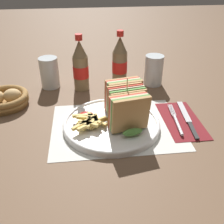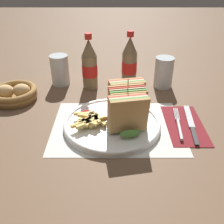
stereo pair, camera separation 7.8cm
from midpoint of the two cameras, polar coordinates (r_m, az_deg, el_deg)
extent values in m
plane|color=brown|center=(0.79, 2.57, -3.27)|extent=(4.00, 4.00, 0.00)
cube|color=silver|center=(0.79, 3.71, -3.17)|extent=(0.39, 0.28, 0.00)
cylinder|color=white|center=(0.78, 2.86, -2.91)|extent=(0.29, 0.29, 0.01)
torus|color=white|center=(0.78, 2.87, -2.49)|extent=(0.29, 0.29, 0.01)
cube|color=tan|center=(0.70, 6.66, -0.98)|extent=(0.11, 0.04, 0.11)
cube|color=#518E3D|center=(0.71, 6.44, -0.66)|extent=(0.11, 0.04, 0.11)
cube|color=beige|center=(0.72, 6.22, -0.35)|extent=(0.11, 0.04, 0.11)
cube|color=red|center=(0.73, 6.02, -0.04)|extent=(0.11, 0.04, 0.11)
cube|color=tan|center=(0.73, 5.81, 0.26)|extent=(0.11, 0.04, 0.11)
ellipsoid|color=#518E3D|center=(0.71, 6.83, -4.74)|extent=(0.06, 0.03, 0.02)
cube|color=tan|center=(0.74, 6.52, 0.33)|extent=(0.11, 0.04, 0.11)
cube|color=#518E3D|center=(0.74, 6.32, 0.77)|extent=(0.11, 0.04, 0.11)
cube|color=beige|center=(0.75, 6.13, 1.20)|extent=(0.11, 0.04, 0.11)
cube|color=red|center=(0.76, 5.94, 1.63)|extent=(0.11, 0.04, 0.11)
cube|color=tan|center=(0.77, 5.76, 2.05)|extent=(0.11, 0.04, 0.11)
ellipsoid|color=#518E3D|center=(0.75, 6.44, -2.44)|extent=(0.06, 0.03, 0.02)
cube|color=tan|center=(0.79, 5.92, 3.01)|extent=(0.11, 0.04, 0.11)
cube|color=#518E3D|center=(0.80, 5.73, 3.26)|extent=(0.11, 0.04, 0.11)
cube|color=beige|center=(0.81, 5.55, 3.49)|extent=(0.11, 0.04, 0.11)
cube|color=red|center=(0.82, 5.37, 3.73)|extent=(0.11, 0.04, 0.11)
cube|color=tan|center=(0.82, 5.20, 3.95)|extent=(0.11, 0.04, 0.11)
ellipsoid|color=#518E3D|center=(0.80, 6.08, -0.39)|extent=(0.06, 0.03, 0.02)
cylinder|color=tan|center=(0.75, 6.07, 2.52)|extent=(0.00, 0.00, 0.14)
cube|color=#E5C166|center=(0.76, -2.71, -2.30)|extent=(0.06, 0.02, 0.01)
cube|color=#E5C166|center=(0.76, -2.31, -2.37)|extent=(0.05, 0.06, 0.01)
cube|color=#E5C166|center=(0.76, -0.29, -2.34)|extent=(0.06, 0.05, 0.01)
cube|color=#E5C166|center=(0.77, -1.33, -1.80)|extent=(0.05, 0.03, 0.01)
cube|color=#E5C166|center=(0.77, 0.16, -2.19)|extent=(0.04, 0.04, 0.01)
cube|color=#E5C166|center=(0.77, -3.06, -1.01)|extent=(0.05, 0.02, 0.01)
cube|color=#E5C166|center=(0.78, -3.32, -0.54)|extent=(0.07, 0.01, 0.01)
cube|color=#E5C166|center=(0.75, -4.04, -2.45)|extent=(0.06, 0.05, 0.01)
cube|color=#E5C166|center=(0.74, -3.41, -2.89)|extent=(0.05, 0.04, 0.01)
cube|color=#E5C166|center=(0.75, -2.57, -2.28)|extent=(0.06, 0.04, 0.01)
cube|color=#E5C166|center=(0.77, -1.18, -1.27)|extent=(0.04, 0.06, 0.01)
cube|color=#E5C166|center=(0.76, -0.82, -1.43)|extent=(0.01, 0.05, 0.01)
cube|color=#E5C166|center=(0.75, -1.10, -1.91)|extent=(0.07, 0.04, 0.01)
cube|color=#E5C166|center=(0.76, -2.43, -1.78)|extent=(0.02, 0.07, 0.01)
cube|color=#E5C166|center=(0.76, -2.18, -1.52)|extent=(0.05, 0.04, 0.01)
cube|color=#E5C166|center=(0.76, -2.56, -1.86)|extent=(0.06, 0.04, 0.01)
ellipsoid|color=maroon|center=(0.79, -2.82, -0.57)|extent=(0.05, 0.04, 0.02)
cube|color=maroon|center=(0.83, 17.87, -2.69)|extent=(0.11, 0.22, 0.00)
cylinder|color=silver|center=(0.80, 17.02, -3.70)|extent=(0.02, 0.10, 0.01)
cylinder|color=silver|center=(0.87, 15.76, -0.43)|extent=(0.01, 0.07, 0.00)
cylinder|color=silver|center=(0.87, 16.02, -0.45)|extent=(0.01, 0.07, 0.00)
cylinder|color=silver|center=(0.87, 16.28, -0.46)|extent=(0.01, 0.07, 0.00)
cylinder|color=silver|center=(0.87, 16.54, -0.47)|extent=(0.01, 0.07, 0.00)
cube|color=black|center=(0.79, 20.04, -5.00)|extent=(0.02, 0.09, 0.00)
cube|color=silver|center=(0.87, 18.66, -0.91)|extent=(0.03, 0.13, 0.00)
cylinder|color=#7A6647|center=(0.99, -2.79, 8.68)|extent=(0.06, 0.06, 0.13)
cylinder|color=red|center=(0.99, -2.80, 9.03)|extent=(0.06, 0.06, 0.05)
cone|color=#7A6647|center=(0.96, -2.94, 13.86)|extent=(0.05, 0.05, 0.06)
cylinder|color=red|center=(0.95, -3.01, 16.14)|extent=(0.03, 0.03, 0.02)
cylinder|color=#7A6647|center=(1.03, 5.77, 9.33)|extent=(0.06, 0.06, 0.13)
cylinder|color=red|center=(1.02, 5.79, 9.67)|extent=(0.06, 0.06, 0.05)
cone|color=#7A6647|center=(1.00, 6.06, 14.35)|extent=(0.05, 0.05, 0.06)
cylinder|color=red|center=(0.99, 6.20, 16.56)|extent=(0.03, 0.03, 0.02)
cylinder|color=silver|center=(1.03, 13.17, 8.34)|extent=(0.07, 0.07, 0.12)
cylinder|color=black|center=(1.05, 12.92, 6.44)|extent=(0.06, 0.06, 0.04)
cylinder|color=silver|center=(1.04, -9.36, 8.96)|extent=(0.07, 0.07, 0.12)
cylinder|color=olive|center=(0.98, -18.44, 2.91)|extent=(0.15, 0.15, 0.01)
torus|color=olive|center=(0.98, -18.55, 3.52)|extent=(0.16, 0.16, 0.02)
torus|color=olive|center=(0.97, -18.70, 4.30)|extent=(0.16, 0.16, 0.02)
ellipsoid|color=tan|center=(0.96, -17.12, 4.47)|extent=(0.06, 0.05, 0.05)
ellipsoid|color=tan|center=(0.97, -20.34, 4.22)|extent=(0.06, 0.05, 0.05)
camera|label=1|loc=(0.04, -87.14, 1.75)|focal=42.00mm
camera|label=2|loc=(0.04, 92.86, -1.75)|focal=42.00mm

